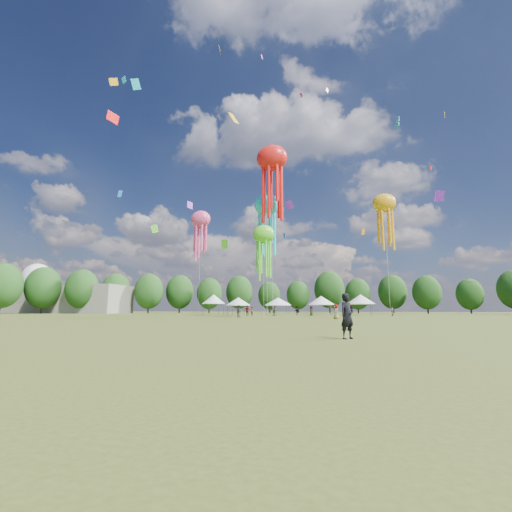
# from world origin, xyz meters

# --- Properties ---
(ground) EXTENTS (300.00, 300.00, 0.00)m
(ground) POSITION_xyz_m (0.00, 0.00, 0.00)
(ground) COLOR #384416
(ground) RESTS_ON ground
(observer_main) EXTENTS (0.80, 0.79, 1.85)m
(observer_main) POSITION_xyz_m (8.80, -0.60, 0.93)
(observer_main) COLOR black
(observer_main) RESTS_ON ground
(spectator_near) EXTENTS (1.09, 1.02, 1.79)m
(spectator_near) POSITION_xyz_m (-6.26, 34.58, 0.89)
(spectator_near) COLOR gray
(spectator_near) RESTS_ON ground
(spectators_far) EXTENTS (26.30, 25.32, 1.89)m
(spectators_far) POSITION_xyz_m (2.04, 47.30, 0.90)
(spectators_far) COLOR gray
(spectators_far) RESTS_ON ground
(festival_tents) EXTENTS (34.79, 12.19, 4.29)m
(festival_tents) POSITION_xyz_m (-3.23, 54.10, 2.93)
(festival_tents) COLOR #47474C
(festival_tents) RESTS_ON ground
(show_kites) EXTENTS (35.88, 18.56, 26.36)m
(show_kites) POSITION_xyz_m (-3.57, 37.05, 17.47)
(show_kites) COLOR #1AC7DF
(show_kites) RESTS_ON ground
(small_kites) EXTENTS (69.86, 56.32, 40.74)m
(small_kites) POSITION_xyz_m (0.37, 42.78, 29.72)
(small_kites) COLOR #1AC7DF
(small_kites) RESTS_ON ground
(treeline) EXTENTS (201.57, 95.24, 13.43)m
(treeline) POSITION_xyz_m (-3.87, 62.51, 6.54)
(treeline) COLOR #38281C
(treeline) RESTS_ON ground
(hangar) EXTENTS (40.00, 12.00, 8.00)m
(hangar) POSITION_xyz_m (-72.00, 72.00, 4.00)
(hangar) COLOR gray
(hangar) RESTS_ON ground
(radome) EXTENTS (9.00, 9.00, 16.00)m
(radome) POSITION_xyz_m (-88.00, 78.00, 9.99)
(radome) COLOR white
(radome) RESTS_ON ground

